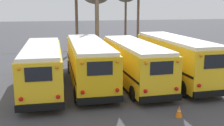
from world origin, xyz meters
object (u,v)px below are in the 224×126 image
(school_bus_0, at_px, (43,66))
(school_bus_3, at_px, (175,58))
(school_bus_1, at_px, (89,61))
(traffic_cone, at_px, (179,111))
(school_bus_2, at_px, (134,62))
(utility_pole, at_px, (97,19))

(school_bus_0, bearing_deg, school_bus_3, 1.25)
(school_bus_1, relative_size, traffic_cone, 17.79)
(school_bus_1, relative_size, school_bus_3, 1.05)
(school_bus_1, bearing_deg, school_bus_2, -10.63)
(school_bus_3, relative_size, traffic_cone, 16.92)
(school_bus_3, height_order, utility_pole, utility_pole)
(school_bus_3, height_order, traffic_cone, school_bus_3)
(school_bus_1, height_order, school_bus_2, school_bus_1)
(utility_pole, relative_size, traffic_cone, 13.96)
(school_bus_2, xyz_separation_m, utility_pole, (-0.97, 9.50, 2.53))
(school_bus_1, height_order, utility_pole, utility_pole)
(school_bus_2, height_order, school_bus_3, school_bus_3)
(school_bus_0, bearing_deg, school_bus_1, 13.91)
(utility_pole, bearing_deg, traffic_cone, -84.88)
(school_bus_0, xyz_separation_m, school_bus_1, (3.14, 0.78, 0.03))
(school_bus_3, bearing_deg, school_bus_1, 174.80)
(utility_pole, bearing_deg, school_bus_0, -118.75)
(school_bus_1, distance_m, traffic_cone, 7.90)
(utility_pole, height_order, traffic_cone, utility_pole)
(school_bus_0, bearing_deg, school_bus_2, 1.71)
(school_bus_1, distance_m, utility_pole, 9.50)
(school_bus_0, height_order, school_bus_3, school_bus_3)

